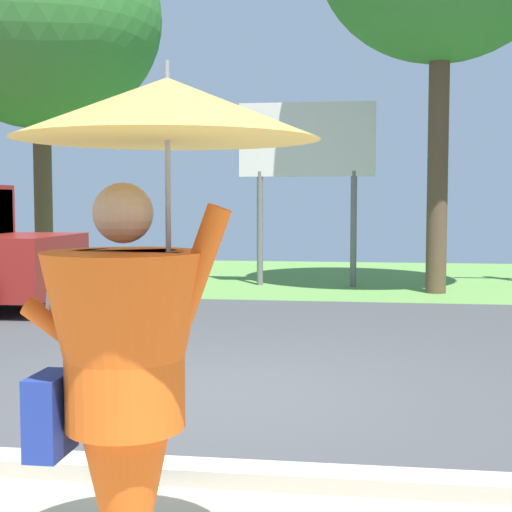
# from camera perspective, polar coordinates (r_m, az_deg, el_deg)

# --- Properties ---
(ground_plane) EXTENTS (40.00, 22.00, 0.20)m
(ground_plane) POSITION_cam_1_polar(r_m,az_deg,el_deg) (9.38, 0.67, -6.14)
(ground_plane) COLOR #424244
(monk_pedestrian) EXTENTS (1.12, 1.09, 2.13)m
(monk_pedestrian) POSITION_cam_1_polar(r_m,az_deg,el_deg) (2.79, -9.04, -6.02)
(monk_pedestrian) COLOR #E55B19
(monk_pedestrian) RESTS_ON ground_plane
(roadside_billboard) EXTENTS (2.60, 0.12, 3.50)m
(roadside_billboard) POSITION_cam_1_polar(r_m,az_deg,el_deg) (14.50, 3.86, 7.80)
(roadside_billboard) COLOR slate
(roadside_billboard) RESTS_ON ground_plane
(tree_right_mid) EXTENTS (4.80, 4.80, 7.43)m
(tree_right_mid) POSITION_cam_1_polar(r_m,az_deg,el_deg) (16.11, -16.07, 16.94)
(tree_right_mid) COLOR brown
(tree_right_mid) RESTS_ON ground_plane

